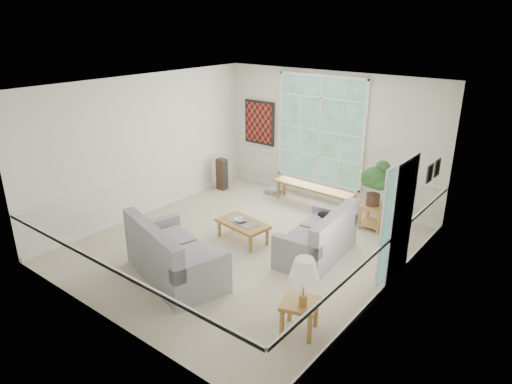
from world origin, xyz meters
TOP-DOWN VIEW (x-y plane):
  - floor at (0.00, 0.00)m, footprint 5.50×6.00m
  - ceiling at (0.00, 0.00)m, footprint 5.50×6.00m
  - wall_back at (0.00, 3.00)m, footprint 5.50×0.02m
  - wall_front at (0.00, -3.00)m, footprint 5.50×0.02m
  - wall_left at (-2.75, 0.00)m, footprint 0.02×6.00m
  - wall_right at (2.75, 0.00)m, footprint 0.02×6.00m
  - window_back at (-0.20, 2.96)m, footprint 2.30×0.08m
  - entry_door at (2.71, 0.60)m, footprint 0.08×0.90m
  - door_sidelight at (2.71, -0.03)m, footprint 0.08×0.26m
  - wall_art at (-1.95, 2.95)m, footprint 0.90×0.06m
  - wall_frame_near at (2.71, 1.75)m, footprint 0.04×0.26m
  - wall_frame_far at (2.71, 2.15)m, footprint 0.04×0.26m
  - loveseat_right at (1.27, 0.47)m, footprint 1.03×1.78m
  - loveseat_front at (-0.18, -1.59)m, footprint 2.10×1.47m
  - coffee_table at (-0.16, 0.12)m, footprint 1.11×0.71m
  - pewter_bowl at (-0.20, 0.11)m, footprint 0.40×0.40m
  - window_bench at (-0.02, 2.46)m, footprint 2.01×0.45m
  - end_table at (1.59, 2.21)m, footprint 0.52×0.52m
  - houseplant at (1.55, 2.19)m, footprint 0.74×0.74m
  - side_table at (2.21, -1.53)m, footprint 0.60×0.60m
  - table_lamp at (2.29, -1.57)m, footprint 0.47×0.47m
  - pet_bed at (-1.21, 2.58)m, footprint 0.57×0.57m
  - floor_speaker at (-2.40, 2.00)m, footprint 0.25×0.20m
  - cat at (1.12, 1.06)m, footprint 0.36×0.26m

SIDE VIEW (x-z plane):
  - floor at x=0.00m, z-range -0.01..0.00m
  - pet_bed at x=-1.21m, z-range 0.00..0.13m
  - coffee_table at x=-0.16m, z-range 0.00..0.39m
  - window_bench at x=-0.02m, z-range 0.00..0.47m
  - side_table at x=2.21m, z-range 0.00..0.49m
  - end_table at x=1.59m, z-range 0.00..0.51m
  - floor_speaker at x=-2.40m, z-range 0.00..0.79m
  - pewter_bowl at x=-0.20m, z-range 0.39..0.46m
  - loveseat_right at x=1.27m, z-range 0.00..0.92m
  - loveseat_front at x=-0.18m, z-range 0.00..1.03m
  - cat at x=1.12m, z-range 0.47..0.63m
  - table_lamp at x=2.29m, z-range 0.49..1.18m
  - houseplant at x=1.55m, z-range 0.51..1.46m
  - entry_door at x=2.71m, z-range 0.00..2.10m
  - door_sidelight at x=2.71m, z-range 0.20..2.10m
  - wall_back at x=0.00m, z-range 0.00..3.00m
  - wall_front at x=0.00m, z-range 0.00..3.00m
  - wall_left at x=-2.75m, z-range 0.00..3.00m
  - wall_right at x=2.75m, z-range 0.00..3.00m
  - wall_frame_near at x=2.71m, z-range 1.39..1.71m
  - wall_frame_far at x=2.71m, z-range 1.39..1.71m
  - wall_art at x=-1.95m, z-range 1.05..2.15m
  - window_back at x=-0.20m, z-range 0.45..2.85m
  - ceiling at x=0.00m, z-range 2.99..3.01m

